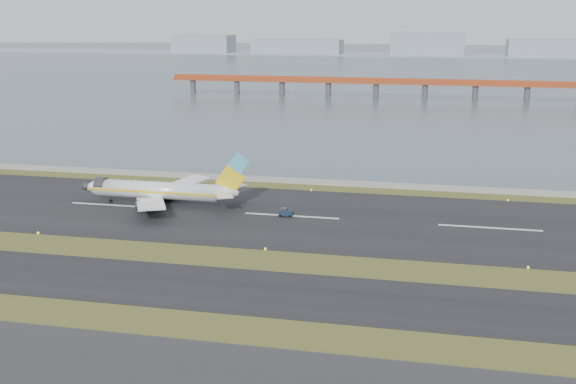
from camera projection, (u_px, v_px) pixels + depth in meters
The scene contains 9 objects.
ground at pixel (255, 264), 121.94m from camera, with size 1000.00×1000.00×0.00m, color #394619.
taxiway_strip at pixel (235, 290), 110.56m from camera, with size 1000.00×18.00×0.10m, color black.
runway_strip at pixel (292, 216), 150.36m from camera, with size 1000.00×45.00×0.10m, color black.
seawall at pixel (317, 182), 178.68m from camera, with size 1000.00×2.50×1.00m, color #969690.
bay_water at pixel (408, 67), 557.87m from camera, with size 1400.00×800.00×1.30m, color #41505D.
red_pier at pixel (425, 84), 352.94m from camera, with size 260.00×5.00×10.20m.
far_shoreline at pixel (431, 49), 705.19m from camera, with size 1400.00×80.00×60.50m.
airliner at pixel (163, 191), 157.62m from camera, with size 38.52×32.89×12.80m.
pushback_tug at pixel (286, 213), 149.94m from camera, with size 2.98×1.85×1.85m.
Camera 1 is at (30.17, -111.46, 41.45)m, focal length 45.00 mm.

